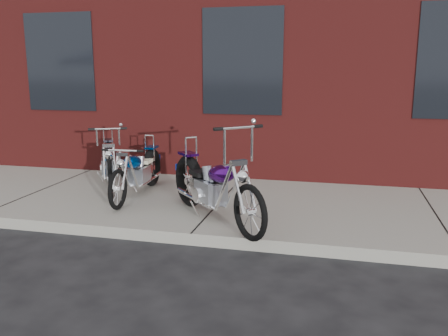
# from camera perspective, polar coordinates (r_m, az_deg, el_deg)

# --- Properties ---
(ground) EXTENTS (120.00, 120.00, 0.00)m
(ground) POSITION_cam_1_polar(r_m,az_deg,el_deg) (5.79, -4.00, -9.30)
(ground) COLOR black
(ground) RESTS_ON ground
(sidewalk) EXTENTS (22.00, 3.00, 0.15)m
(sidewalk) POSITION_cam_1_polar(r_m,az_deg,el_deg) (7.13, -0.35, -4.51)
(sidewalk) COLOR gray
(sidewalk) RESTS_ON ground
(chopper_purple) EXTENTS (1.66, 1.76, 1.30)m
(chopper_purple) POSITION_cam_1_polar(r_m,az_deg,el_deg) (6.11, -1.23, -2.53)
(chopper_purple) COLOR black
(chopper_purple) RESTS_ON sidewalk
(chopper_blue) EXTENTS (0.49, 1.99, 0.87)m
(chopper_blue) POSITION_cam_1_polar(r_m,az_deg,el_deg) (7.42, -10.36, -0.59)
(chopper_blue) COLOR black
(chopper_blue) RESTS_ON sidewalk
(chopper_third) EXTENTS (1.05, 1.88, 1.05)m
(chopper_third) POSITION_cam_1_polar(r_m,az_deg,el_deg) (8.11, -13.60, 0.44)
(chopper_third) COLOR black
(chopper_third) RESTS_ON sidewalk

